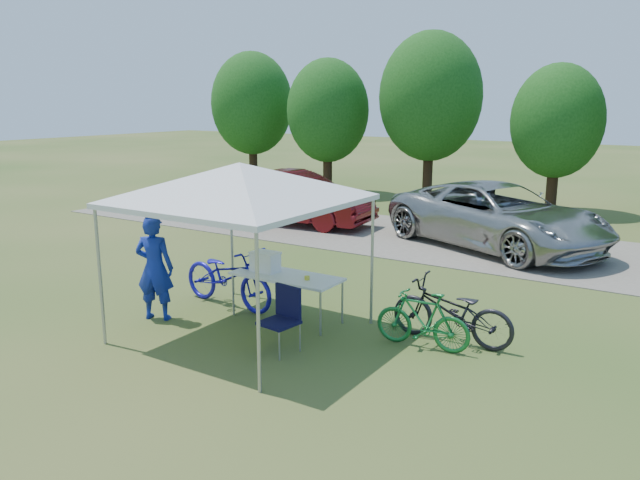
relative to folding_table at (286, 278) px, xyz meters
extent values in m
plane|color=#2D5119|center=(-0.20, -0.90, -0.74)|extent=(100.00, 100.00, 0.00)
cube|color=gray|center=(-0.20, 7.10, -0.73)|extent=(24.00, 5.00, 0.02)
cylinder|color=#A5A5AA|center=(-1.70, -2.40, 0.31)|extent=(0.05, 0.05, 2.10)
cylinder|color=#A5A5AA|center=(1.30, -2.40, 0.31)|extent=(0.05, 0.05, 2.10)
cylinder|color=#A5A5AA|center=(-1.70, 0.60, 0.31)|extent=(0.05, 0.05, 2.10)
cylinder|color=#A5A5AA|center=(1.30, 0.60, 0.31)|extent=(0.05, 0.05, 2.10)
cube|color=silver|center=(-0.20, -0.90, 1.40)|extent=(3.15, 3.15, 0.08)
pyramid|color=silver|center=(-0.20, -0.90, 1.99)|extent=(4.53, 4.53, 0.55)
cylinder|color=#382314|center=(-11.20, 13.10, 0.21)|extent=(0.36, 0.36, 1.89)
ellipsoid|color=#144711|center=(-11.20, 13.10, 2.77)|extent=(3.46, 3.46, 4.32)
cylinder|color=#382314|center=(-7.20, 12.80, 0.14)|extent=(0.36, 0.36, 1.75)
ellipsoid|color=#144711|center=(-7.20, 12.80, 2.51)|extent=(3.20, 3.20, 4.00)
cylinder|color=#382314|center=(-3.20, 13.40, 0.28)|extent=(0.36, 0.36, 2.03)
ellipsoid|color=#144711|center=(-3.20, 13.40, 3.03)|extent=(3.71, 3.71, 4.64)
cylinder|color=#382314|center=(1.30, 13.20, 0.07)|extent=(0.36, 0.36, 1.61)
ellipsoid|color=#144711|center=(1.30, 13.20, 2.25)|extent=(2.94, 2.94, 3.68)
cube|color=white|center=(0.00, 0.00, 0.02)|extent=(1.89, 0.79, 0.04)
cylinder|color=#A5A5AA|center=(-0.89, -0.34, -0.37)|extent=(0.04, 0.04, 0.74)
cylinder|color=#A5A5AA|center=(0.89, -0.34, -0.37)|extent=(0.04, 0.04, 0.74)
cylinder|color=#A5A5AA|center=(-0.89, 0.34, -0.37)|extent=(0.04, 0.04, 0.74)
cylinder|color=#A5A5AA|center=(0.89, 0.34, -0.37)|extent=(0.04, 0.04, 0.74)
cube|color=black|center=(0.74, -1.22, -0.28)|extent=(0.55, 0.55, 0.04)
cube|color=black|center=(0.74, -0.98, -0.01)|extent=(0.49, 0.11, 0.49)
cylinder|color=#A5A5AA|center=(0.52, -1.44, -0.52)|extent=(0.02, 0.02, 0.44)
cylinder|color=#A5A5AA|center=(0.96, -1.44, -0.52)|extent=(0.02, 0.02, 0.44)
cylinder|color=#A5A5AA|center=(0.52, -1.00, -0.52)|extent=(0.02, 0.02, 0.44)
cylinder|color=#A5A5AA|center=(0.96, -1.00, -0.52)|extent=(0.02, 0.02, 0.44)
cube|color=white|center=(-0.44, 0.00, 0.19)|extent=(0.45, 0.30, 0.30)
cube|color=white|center=(-0.44, 0.00, 0.37)|extent=(0.47, 0.32, 0.04)
cylinder|color=yellow|center=(0.45, -0.05, 0.08)|extent=(0.09, 0.09, 0.07)
imported|color=#122595|center=(-1.88, -1.17, 0.16)|extent=(0.77, 0.64, 1.80)
imported|color=#1813A7|center=(-1.30, 0.01, -0.18)|extent=(2.17, 0.93, 1.11)
imported|color=#197131|center=(2.44, 0.08, -0.29)|extent=(1.49, 0.51, 0.88)
imported|color=black|center=(2.73, 0.50, -0.23)|extent=(1.93, 0.71, 1.01)
imported|color=#A4A5A1|center=(1.38, 7.09, 0.09)|extent=(6.40, 4.80, 1.62)
imported|color=#510D10|center=(-4.64, 6.89, 0.07)|extent=(4.87, 2.06, 1.57)
camera|label=1|loc=(5.92, -8.17, 2.91)|focal=35.00mm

